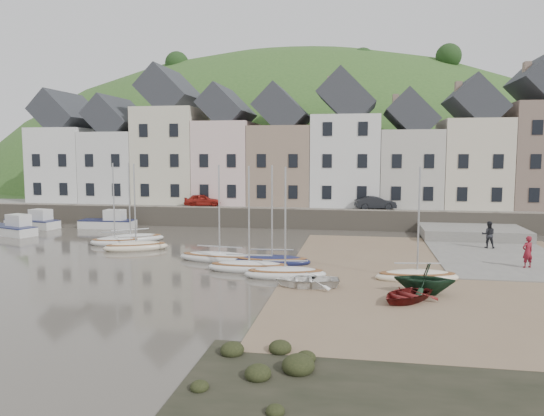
% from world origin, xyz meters
% --- Properties ---
extents(ground, '(160.00, 160.00, 0.00)m').
position_xyz_m(ground, '(0.00, 0.00, 0.00)').
color(ground, '#453F36').
rests_on(ground, ground).
extents(quay_land, '(90.00, 30.00, 1.50)m').
position_xyz_m(quay_land, '(0.00, 32.00, 0.75)').
color(quay_land, '#305321').
rests_on(quay_land, ground).
extents(quay_street, '(70.00, 7.00, 0.10)m').
position_xyz_m(quay_street, '(0.00, 20.50, 1.55)').
color(quay_street, slate).
rests_on(quay_street, quay_land).
extents(seawall, '(70.00, 1.20, 1.80)m').
position_xyz_m(seawall, '(0.00, 17.00, 0.90)').
color(seawall, slate).
rests_on(seawall, ground).
extents(beach, '(18.00, 26.00, 0.06)m').
position_xyz_m(beach, '(11.00, 0.00, 0.03)').
color(beach, brown).
rests_on(beach, ground).
extents(slipway, '(8.00, 18.00, 0.12)m').
position_xyz_m(slipway, '(15.00, 8.00, 0.06)').
color(slipway, slate).
rests_on(slipway, ground).
extents(hillside, '(134.40, 84.00, 84.00)m').
position_xyz_m(hillside, '(-5.00, 60.00, -17.99)').
color(hillside, '#305321').
rests_on(hillside, ground).
extents(townhouse_terrace, '(61.05, 8.00, 13.93)m').
position_xyz_m(townhouse_terrace, '(1.76, 24.00, 7.32)').
color(townhouse_terrace, silver).
rests_on(townhouse_terrace, quay_land).
extents(sailboat_0, '(5.11, 4.28, 6.32)m').
position_xyz_m(sailboat_0, '(-11.39, 7.58, 0.26)').
color(sailboat_0, silver).
rests_on(sailboat_0, ground).
extents(sailboat_1, '(3.91, 2.24, 6.32)m').
position_xyz_m(sailboat_1, '(-11.93, 6.11, 0.27)').
color(sailboat_1, silver).
rests_on(sailboat_1, ground).
extents(sailboat_2, '(4.67, 3.35, 6.32)m').
position_xyz_m(sailboat_2, '(-9.53, 4.48, 0.26)').
color(sailboat_2, beige).
rests_on(sailboat_2, ground).
extents(sailboat_3, '(4.99, 1.75, 6.32)m').
position_xyz_m(sailboat_3, '(-0.19, -0.69, 0.26)').
color(sailboat_3, silver).
rests_on(sailboat_3, ground).
extents(sailboat_4, '(5.64, 2.14, 6.32)m').
position_xyz_m(sailboat_4, '(-2.62, 1.66, 0.26)').
color(sailboat_4, silver).
rests_on(sailboat_4, ground).
extents(sailboat_5, '(4.87, 1.99, 6.32)m').
position_xyz_m(sailboat_5, '(0.83, 1.21, 0.26)').
color(sailboat_5, '#151A42').
rests_on(sailboat_5, ground).
extents(sailboat_6, '(4.71, 2.15, 6.32)m').
position_xyz_m(sailboat_6, '(2.11, -1.93, 0.26)').
color(sailboat_6, silver).
rests_on(sailboat_6, ground).
extents(sailboat_7, '(4.67, 2.15, 6.32)m').
position_xyz_m(sailboat_7, '(9.19, -1.41, 0.26)').
color(sailboat_7, beige).
rests_on(sailboat_7, ground).
extents(motorboat_0, '(5.51, 2.89, 1.70)m').
position_xyz_m(motorboat_0, '(-23.44, 13.28, 0.58)').
color(motorboat_0, silver).
rests_on(motorboat_0, ground).
extents(motorboat_1, '(5.72, 3.50, 1.70)m').
position_xyz_m(motorboat_1, '(-22.86, 9.23, 0.58)').
color(motorboat_1, silver).
rests_on(motorboat_1, ground).
extents(motorboat_2, '(5.06, 1.90, 1.70)m').
position_xyz_m(motorboat_2, '(-16.56, 14.29, 0.58)').
color(motorboat_2, silver).
rests_on(motorboat_2, ground).
extents(rowboat_white, '(3.52, 2.72, 0.67)m').
position_xyz_m(rowboat_white, '(3.50, -3.87, 0.40)').
color(rowboat_white, white).
rests_on(rowboat_white, beach).
extents(rowboat_green, '(3.05, 2.70, 1.50)m').
position_xyz_m(rowboat_green, '(9.23, -4.26, 0.81)').
color(rowboat_green, '#15301D').
rests_on(rowboat_green, beach).
extents(rowboat_red, '(3.58, 3.69, 0.62)m').
position_xyz_m(rowboat_red, '(8.25, -5.76, 0.37)').
color(rowboat_red, maroon).
rests_on(rowboat_red, beach).
extents(person_red, '(0.81, 0.69, 1.88)m').
position_xyz_m(person_red, '(15.84, 2.47, 1.06)').
color(person_red, maroon).
rests_on(person_red, slipway).
extents(person_dark, '(1.00, 0.82, 1.91)m').
position_xyz_m(person_dark, '(15.11, 8.86, 1.07)').
color(person_dark, black).
rests_on(person_dark, slipway).
extents(car_left, '(3.87, 2.46, 1.23)m').
position_xyz_m(car_left, '(-9.32, 19.50, 2.21)').
color(car_left, maroon).
rests_on(car_left, quay_street).
extents(car_right, '(3.96, 2.06, 1.24)m').
position_xyz_m(car_right, '(7.47, 19.50, 2.22)').
color(car_right, black).
rests_on(car_right, quay_street).
extents(shore_rocks, '(14.00, 6.00, 0.68)m').
position_xyz_m(shore_rocks, '(7.25, -14.66, 0.09)').
color(shore_rocks, black).
rests_on(shore_rocks, ground).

